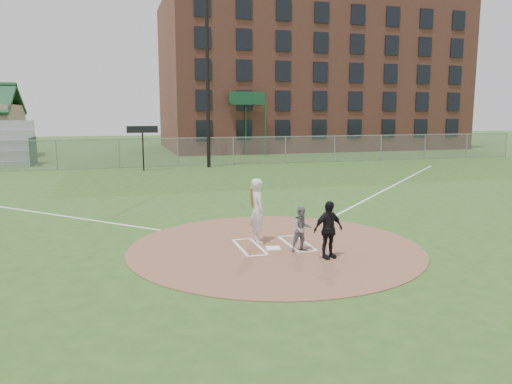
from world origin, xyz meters
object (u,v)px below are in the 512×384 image
object	(u,v)px
home_plate	(273,248)
catcher	(302,229)
batter_at_plate	(258,211)
umpire	(328,230)

from	to	relation	value
home_plate	catcher	world-z (taller)	catcher
home_plate	catcher	distance (m)	1.03
catcher	batter_at_plate	size ratio (longest dim) A/B	0.66
home_plate	batter_at_plate	bearing A→B (deg)	104.71
umpire	batter_at_plate	bearing A→B (deg)	109.96
umpire	batter_at_plate	xyz separation A→B (m)	(-1.33, 2.06, 0.19)
home_plate	batter_at_plate	size ratio (longest dim) A/B	0.21
batter_at_plate	catcher	bearing A→B (deg)	-53.79
home_plate	batter_at_plate	world-z (taller)	batter_at_plate
home_plate	catcher	xyz separation A→B (m)	(0.70, -0.43, 0.62)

